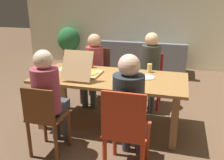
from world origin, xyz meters
TOP-DOWN VIEW (x-y plane):
  - ground_plane at (0.00, 0.00)m, footprint 20.00×20.00m
  - back_wall at (0.00, 3.38)m, footprint 6.82×0.12m
  - dining_table at (0.00, 0.00)m, footprint 2.04×0.94m
  - chair_0 at (-0.50, -0.88)m, footprint 0.39×0.39m
  - person_0 at (-0.50, -0.75)m, footprint 0.31×0.48m
  - chair_1 at (0.44, -0.95)m, footprint 0.44×0.45m
  - person_1 at (0.44, -0.80)m, footprint 0.31×0.52m
  - chair_2 at (-0.50, 0.89)m, footprint 0.44×0.46m
  - person_2 at (-0.50, 0.73)m, footprint 0.30×0.52m
  - chair_3 at (0.44, 0.94)m, footprint 0.39×0.43m
  - person_3 at (0.44, 0.80)m, footprint 0.31×0.52m
  - pizza_box_0 at (-0.35, -0.05)m, footprint 0.40×0.58m
  - plate_0 at (0.17, -0.08)m, footprint 0.23×0.23m
  - plate_1 at (-0.75, 0.14)m, footprint 0.20×0.20m
  - plate_2 at (0.48, 0.09)m, footprint 0.23×0.23m
  - drinking_glass_0 at (0.48, 0.36)m, footprint 0.07×0.07m
  - drinking_glass_1 at (-0.41, 0.36)m, footprint 0.07×0.07m
  - drinking_glass_2 at (0.22, 0.21)m, footprint 0.06×0.06m
  - couch at (0.05, 2.74)m, footprint 1.98×0.88m
  - potted_plant at (-2.05, 3.03)m, footprint 0.60×0.60m

SIDE VIEW (x-z plane):
  - ground_plane at x=0.00m, z-range 0.00..0.00m
  - couch at x=0.05m, z-range -0.12..0.67m
  - chair_3 at x=0.44m, z-range 0.05..0.91m
  - chair_0 at x=-0.50m, z-range 0.05..0.91m
  - chair_1 at x=0.44m, z-range 0.03..0.99m
  - chair_2 at x=-0.50m, z-range 0.06..0.97m
  - potted_plant at x=-2.05m, z-range 0.10..1.11m
  - dining_table at x=0.00m, z-range 0.27..1.00m
  - person_2 at x=-0.50m, z-range 0.11..1.30m
  - person_3 at x=0.44m, z-range 0.11..1.34m
  - person_0 at x=-0.50m, z-range 0.11..1.35m
  - person_1 at x=0.44m, z-range 0.11..1.37m
  - plate_2 at x=0.48m, z-range 0.74..0.75m
  - plate_0 at x=0.17m, z-range 0.73..0.76m
  - plate_1 at x=-0.75m, z-range 0.73..0.76m
  - pizza_box_0 at x=-0.35m, z-range 0.60..0.98m
  - drinking_glass_0 at x=0.48m, z-range 0.74..0.86m
  - drinking_glass_2 at x=0.22m, z-range 0.74..0.87m
  - drinking_glass_1 at x=-0.41m, z-range 0.74..0.88m
  - back_wall at x=0.00m, z-range 0.00..2.73m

